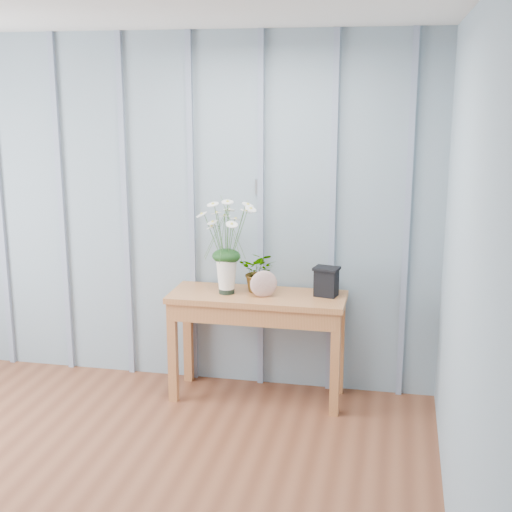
% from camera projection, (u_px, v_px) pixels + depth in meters
% --- Properties ---
extents(room_shell, '(4.00, 4.50, 2.50)m').
position_uv_depth(room_shell, '(69.00, 115.00, 3.68)').
color(room_shell, '#8396A1').
rests_on(room_shell, ground).
extents(sideboard, '(1.20, 0.45, 0.75)m').
position_uv_depth(sideboard, '(257.00, 310.00, 4.87)').
color(sideboard, '#AB6636').
rests_on(sideboard, ground).
extents(daisy_vase, '(0.48, 0.36, 0.67)m').
position_uv_depth(daisy_vase, '(226.00, 233.00, 4.77)').
color(daisy_vase, black).
rests_on(daisy_vase, sideboard).
extents(spider_plant, '(0.27, 0.24, 0.29)m').
position_uv_depth(spider_plant, '(259.00, 271.00, 4.88)').
color(spider_plant, '#113513').
rests_on(spider_plant, sideboard).
extents(felt_disc_vessel, '(0.19, 0.11, 0.18)m').
position_uv_depth(felt_disc_vessel, '(264.00, 284.00, 4.76)').
color(felt_disc_vessel, '#92474D').
rests_on(felt_disc_vessel, sideboard).
extents(carved_box, '(0.19, 0.16, 0.20)m').
position_uv_depth(carved_box, '(326.00, 281.00, 4.78)').
color(carved_box, black).
rests_on(carved_box, sideboard).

